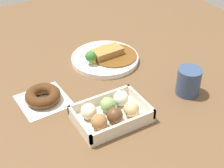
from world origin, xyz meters
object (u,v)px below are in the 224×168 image
at_px(donut_box, 111,113).
at_px(chocolate_ring_donut, 43,96).
at_px(coffee_mug, 189,81).
at_px(curry_plate, 105,58).

height_order(donut_box, chocolate_ring_donut, donut_box).
xyz_separation_m(chocolate_ring_donut, coffee_mug, (0.41, -0.19, 0.03)).
relative_size(curry_plate, donut_box, 1.17).
distance_m(chocolate_ring_donut, coffee_mug, 0.45).
distance_m(curry_plate, donut_box, 0.32).
height_order(curry_plate, coffee_mug, coffee_mug).
distance_m(curry_plate, coffee_mug, 0.32).
xyz_separation_m(donut_box, coffee_mug, (0.27, -0.01, 0.02)).
bearing_deg(donut_box, coffee_mug, -2.41).
relative_size(donut_box, coffee_mug, 2.36).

